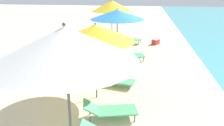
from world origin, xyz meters
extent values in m
cylinder|color=#4C4C51|center=(-0.46, 3.19, 1.20)|extent=(0.05, 0.05, 2.40)
cone|color=white|center=(-0.46, 3.19, 2.67)|extent=(2.34, 2.34, 0.56)
sphere|color=#4C4C51|center=(-0.46, 3.19, 2.98)|extent=(0.06, 0.06, 0.06)
cylinder|color=#4C4C51|center=(-0.69, 6.62, 0.96)|extent=(0.05, 0.05, 1.92)
cone|color=yellow|center=(-0.69, 6.62, 2.16)|extent=(2.43, 2.43, 0.49)
sphere|color=#4C4C51|center=(-0.69, 6.62, 2.43)|extent=(0.06, 0.06, 0.06)
cube|color=#4CA572|center=(-0.04, 7.63, 0.20)|extent=(1.19, 0.79, 0.04)
cube|color=#4CA572|center=(-0.74, 7.80, 0.37)|extent=(0.51, 0.63, 0.32)
cylinder|color=#59595E|center=(0.44, 7.74, 0.09)|extent=(0.04, 0.04, 0.18)
cylinder|color=#59595E|center=(0.34, 7.30, 0.09)|extent=(0.04, 0.04, 0.18)
cylinder|color=#59595E|center=(-0.74, 8.03, 0.09)|extent=(0.04, 0.04, 0.18)
cylinder|color=#59595E|center=(-0.84, 7.59, 0.09)|extent=(0.04, 0.04, 0.18)
cube|color=#4CA572|center=(0.13, 5.47, 0.24)|extent=(1.19, 0.83, 0.04)
cube|color=#4CA572|center=(-0.59, 5.29, 0.39)|extent=(0.54, 0.67, 0.29)
cylinder|color=#59595E|center=(0.49, 5.81, 0.11)|extent=(0.04, 0.04, 0.22)
cylinder|color=#59595E|center=(0.61, 5.33, 0.11)|extent=(0.04, 0.04, 0.22)
cylinder|color=#59595E|center=(-0.67, 5.52, 0.11)|extent=(0.04, 0.04, 0.22)
cylinder|color=#59595E|center=(-0.56, 5.04, 0.11)|extent=(0.04, 0.04, 0.22)
cylinder|color=olive|center=(-0.36, 9.68, 1.07)|extent=(0.05, 0.05, 2.14)
cone|color=#338CD8|center=(-0.36, 9.68, 2.34)|extent=(2.31, 2.31, 0.41)
sphere|color=olive|center=(-0.36, 9.68, 2.58)|extent=(0.06, 0.06, 0.06)
cube|color=#4CA572|center=(0.31, 10.73, 0.24)|extent=(1.23, 0.91, 0.04)
cube|color=#4CA572|center=(-0.38, 10.57, 0.43)|extent=(0.50, 0.73, 0.37)
cylinder|color=#59595E|center=(0.68, 11.12, 0.11)|extent=(0.04, 0.04, 0.22)
cylinder|color=#59595E|center=(0.82, 10.56, 0.11)|extent=(0.04, 0.04, 0.22)
cylinder|color=#59595E|center=(-0.51, 10.83, 0.11)|extent=(0.04, 0.04, 0.22)
cylinder|color=#59595E|center=(-0.38, 10.27, 0.11)|extent=(0.04, 0.04, 0.22)
cylinder|color=olive|center=(-1.02, 12.93, 1.05)|extent=(0.05, 0.05, 2.10)
cone|color=yellow|center=(-1.02, 12.93, 2.40)|extent=(2.26, 2.26, 0.59)
sphere|color=olive|center=(-1.02, 12.93, 2.72)|extent=(0.06, 0.06, 0.06)
cube|color=#4CA572|center=(0.13, 14.12, 0.27)|extent=(1.20, 0.86, 0.04)
cube|color=#4CA572|center=(-0.58, 14.30, 0.42)|extent=(0.55, 0.69, 0.29)
cylinder|color=#59595E|center=(0.63, 14.26, 0.13)|extent=(0.04, 0.04, 0.25)
cylinder|color=#59595E|center=(0.50, 13.77, 0.13)|extent=(0.04, 0.04, 0.25)
cylinder|color=#59595E|center=(-0.55, 14.56, 0.13)|extent=(0.04, 0.04, 0.25)
cylinder|color=#59595E|center=(-0.67, 14.06, 0.13)|extent=(0.04, 0.04, 0.25)
cube|color=red|center=(1.56, 14.10, 0.16)|extent=(0.53, 0.60, 0.31)
cube|color=white|center=(1.56, 14.10, 0.34)|extent=(0.54, 0.61, 0.05)
camera|label=1|loc=(0.72, -0.19, 3.57)|focal=37.43mm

